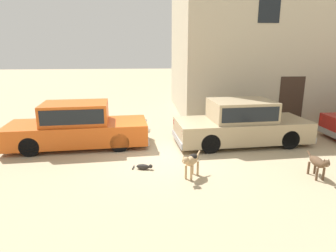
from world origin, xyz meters
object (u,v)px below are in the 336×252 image
Objects in this scene: parked_sedan_second at (241,123)px; stray_cat at (144,167)px; stray_dog_tan at (318,163)px; stray_dog_spotted at (191,161)px; parked_sedan_nearest at (77,125)px.

parked_sedan_second is 8.32× the size of stray_cat.
parked_sedan_second is 4.70× the size of stray_dog_tan.
parked_sedan_second is 3.51m from stray_dog_spotted.
stray_dog_tan is (1.05, -3.02, -0.34)m from parked_sedan_second.
parked_sedan_second is 4.06m from stray_cat.
stray_dog_spotted is (-2.22, -2.71, -0.28)m from parked_sedan_second.
parked_sedan_nearest reaches higher than stray_cat.
parked_sedan_nearest is at bearing -93.48° from stray_dog_spotted.
parked_sedan_nearest is 1.01× the size of parked_sedan_second.
stray_cat is at bearing -81.98° from stray_dog_spotted.
parked_sedan_nearest reaches higher than stray_dog_spotted.
stray_dog_spotted is 0.81× the size of stray_dog_tan.
stray_dog_tan is at bearing 120.83° from stray_dog_spotted.
stray_dog_tan is (3.26, -0.31, -0.05)m from stray_dog_spotted.
stray_dog_tan is at bearing -74.61° from parked_sedan_second.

